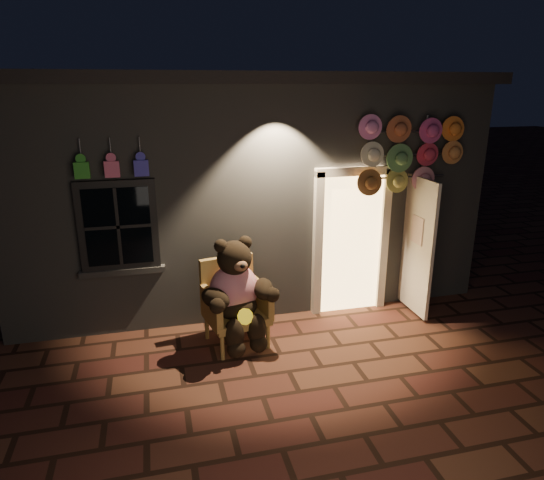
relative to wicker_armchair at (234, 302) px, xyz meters
name	(u,v)px	position (x,y,z in m)	size (l,w,h in m)	color
ground	(289,371)	(0.51, -0.91, -0.56)	(60.00, 60.00, 0.00)	#563120
shop_building	(231,173)	(0.51, 3.08, 1.17)	(7.30, 5.95, 3.51)	slate
wicker_armchair	(234,302)	(0.00, 0.00, 0.00)	(0.90, 0.84, 1.13)	#A78440
teddy_bear	(237,293)	(0.02, -0.14, 0.19)	(1.02, 0.89, 1.44)	red
hat_rack	(409,155)	(2.60, 0.37, 1.79)	(1.64, 0.22, 2.91)	#59595E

